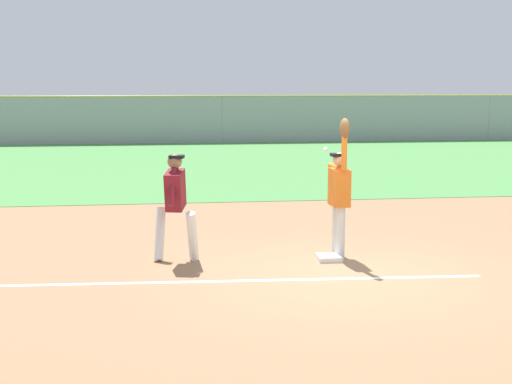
% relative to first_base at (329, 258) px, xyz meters
% --- Properties ---
extents(ground_plane, '(73.91, 73.91, 0.00)m').
position_rel_first_base_xyz_m(ground_plane, '(-0.01, -0.84, -0.04)').
color(ground_plane, '#936D4C').
extents(outfield_grass, '(52.88, 16.67, 0.01)m').
position_rel_first_base_xyz_m(outfield_grass, '(-0.01, 13.99, -0.04)').
color(outfield_grass, '#4C8C47').
rests_on(outfield_grass, ground_plane).
extents(chalk_foul_line, '(11.99, 0.70, 0.01)m').
position_rel_first_base_xyz_m(chalk_foul_line, '(-4.00, -0.90, -0.04)').
color(chalk_foul_line, white).
rests_on(chalk_foul_line, ground_plane).
extents(first_base, '(0.39, 0.39, 0.08)m').
position_rel_first_base_xyz_m(first_base, '(0.00, 0.00, 0.00)').
color(first_base, white).
rests_on(first_base, ground_plane).
extents(fielder, '(0.29, 0.90, 2.28)m').
position_rel_first_base_xyz_m(fielder, '(0.20, 0.19, 1.08)').
color(fielder, silver).
rests_on(fielder, ground_plane).
extents(runner, '(0.75, 0.84, 1.72)m').
position_rel_first_base_xyz_m(runner, '(-2.44, 0.25, 0.96)').
color(runner, white).
rests_on(runner, ground_plane).
extents(baseball, '(0.07, 0.07, 0.07)m').
position_rel_first_base_xyz_m(baseball, '(0.01, 0.45, 1.71)').
color(baseball, white).
extents(outfield_fence, '(52.96, 0.08, 2.23)m').
position_rel_first_base_xyz_m(outfield_fence, '(-0.01, 22.32, 1.08)').
color(outfield_fence, '#93999E').
rests_on(outfield_fence, ground_plane).
extents(parked_car_white, '(4.45, 2.22, 1.25)m').
position_rel_first_base_xyz_m(parked_car_white, '(-9.70, 25.69, 0.63)').
color(parked_car_white, white).
rests_on(parked_car_white, ground_plane).
extents(parked_car_blue, '(4.56, 2.45, 1.25)m').
position_rel_first_base_xyz_m(parked_car_blue, '(-3.93, 25.66, 0.63)').
color(parked_car_blue, '#23389E').
rests_on(parked_car_blue, ground_plane).
extents(parked_car_black, '(4.43, 2.17, 1.25)m').
position_rel_first_base_xyz_m(parked_car_black, '(1.97, 26.18, 0.63)').
color(parked_car_black, black).
rests_on(parked_car_black, ground_plane).
extents(parked_car_red, '(4.40, 2.12, 1.25)m').
position_rel_first_base_xyz_m(parked_car_red, '(7.56, 26.01, 0.63)').
color(parked_car_red, '#B21E1E').
rests_on(parked_car_red, ground_plane).
extents(parked_car_silver, '(4.57, 2.47, 1.25)m').
position_rel_first_base_xyz_m(parked_car_silver, '(13.10, 26.61, 0.63)').
color(parked_car_silver, '#B7B7BC').
rests_on(parked_car_silver, ground_plane).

